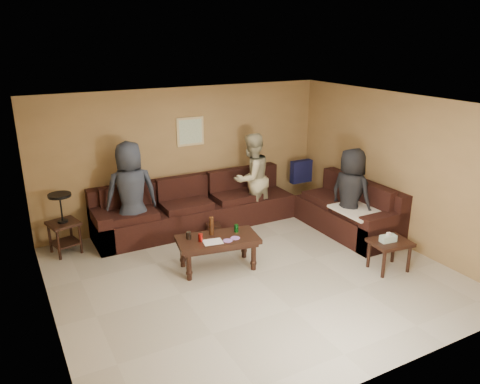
{
  "coord_description": "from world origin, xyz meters",
  "views": [
    {
      "loc": [
        -3.09,
        -5.34,
        3.39
      ],
      "look_at": [
        0.25,
        0.85,
        1.0
      ],
      "focal_mm": 35.0,
      "sensor_mm": 36.0,
      "label": 1
    }
  ],
  "objects": [
    {
      "name": "room",
      "position": [
        0.0,
        0.0,
        1.66
      ],
      "size": [
        5.6,
        5.5,
        2.5
      ],
      "color": "#AFA994",
      "rests_on": "ground"
    },
    {
      "name": "side_table_right",
      "position": [
        1.88,
        -0.83,
        0.41
      ],
      "size": [
        0.62,
        0.53,
        0.62
      ],
      "rotation": [
        0.0,
        0.0,
        -0.12
      ],
      "color": "black",
      "rests_on": "ground"
    },
    {
      "name": "wall_art",
      "position": [
        0.1,
        2.48,
        1.7
      ],
      "size": [
        0.52,
        0.04,
        0.52
      ],
      "color": "#CCB980",
      "rests_on": "ground"
    },
    {
      "name": "waste_bin",
      "position": [
        0.04,
        1.43,
        0.14
      ],
      "size": [
        0.27,
        0.27,
        0.27
      ],
      "primitive_type": "cube",
      "rotation": [
        0.0,
        0.0,
        -0.23
      ],
      "color": "black",
      "rests_on": "ground"
    },
    {
      "name": "sectional_sofa",
      "position": [
        0.81,
        1.52,
        0.33
      ],
      "size": [
        4.65,
        2.9,
        0.97
      ],
      "color": "black",
      "rests_on": "ground"
    },
    {
      "name": "end_table_left",
      "position": [
        -2.3,
        2.08,
        0.53
      ],
      "size": [
        0.54,
        0.54,
        1.01
      ],
      "rotation": [
        0.0,
        0.0,
        0.24
      ],
      "color": "black",
      "rests_on": "ground"
    },
    {
      "name": "person_right",
      "position": [
        2.1,
        0.35,
        0.8
      ],
      "size": [
        0.68,
        0.88,
        1.61
      ],
      "primitive_type": "imported",
      "rotation": [
        0.0,
        0.0,
        1.8
      ],
      "color": "black",
      "rests_on": "ground"
    },
    {
      "name": "person_left",
      "position": [
        -1.21,
        1.94,
        0.88
      ],
      "size": [
        0.89,
        0.61,
        1.76
      ],
      "primitive_type": "imported",
      "rotation": [
        0.0,
        0.0,
        3.08
      ],
      "color": "#292F39",
      "rests_on": "ground"
    },
    {
      "name": "person_middle",
      "position": [
        1.04,
        1.86,
        0.84
      ],
      "size": [
        0.96,
        0.83,
        1.68
      ],
      "primitive_type": "imported",
      "rotation": [
        0.0,
        0.0,
        3.4
      ],
      "color": "tan",
      "rests_on": "ground"
    },
    {
      "name": "coffee_table",
      "position": [
        -0.36,
        0.44,
        0.43
      ],
      "size": [
        1.29,
        0.8,
        0.79
      ],
      "rotation": [
        0.0,
        0.0,
        -0.17
      ],
      "color": "black",
      "rests_on": "ground"
    }
  ]
}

